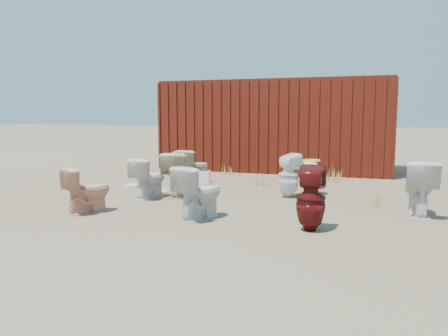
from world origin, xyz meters
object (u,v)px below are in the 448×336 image
(toilet_back_beige_left, at_px, (180,174))
(toilet_back_yellowlid, at_px, (311,178))
(shipping_container, at_px, (277,126))
(toilet_back_beige_right, at_px, (195,166))
(toilet_back_a, at_px, (177,167))
(loose_tank, at_px, (198,179))
(toilet_front_e, at_px, (419,188))
(toilet_front_pink, at_px, (87,190))
(toilet_front_c, at_px, (199,192))
(toilet_front_maroon, at_px, (311,199))
(toilet_back_e, at_px, (288,175))
(toilet_front_a, at_px, (149,178))

(toilet_back_beige_left, xyz_separation_m, toilet_back_yellowlid, (2.28, 0.92, -0.09))
(shipping_container, bearing_deg, toilet_back_beige_right, -110.48)
(toilet_back_a, xyz_separation_m, toilet_back_yellowlid, (3.01, -0.55, -0.04))
(toilet_back_beige_left, bearing_deg, shipping_container, -103.91)
(shipping_container, relative_size, loose_tank, 12.00)
(toilet_front_e, bearing_deg, toilet_front_pink, 13.43)
(toilet_front_c, bearing_deg, toilet_front_pink, 27.57)
(toilet_front_maroon, bearing_deg, toilet_front_c, -6.55)
(toilet_back_beige_left, distance_m, toilet_back_yellowlid, 2.46)
(toilet_back_beige_right, height_order, loose_tank, toilet_back_beige_right)
(toilet_front_maroon, distance_m, toilet_back_beige_left, 3.09)
(toilet_back_beige_right, xyz_separation_m, toilet_back_yellowlid, (2.62, -0.63, -0.05))
(toilet_front_c, relative_size, loose_tank, 1.56)
(toilet_back_a, height_order, toilet_back_beige_right, toilet_back_beige_right)
(loose_tank, bearing_deg, toilet_front_maroon, -51.23)
(toilet_front_c, xyz_separation_m, toilet_back_beige_right, (-1.33, 3.06, -0.02))
(toilet_back_a, relative_size, toilet_back_beige_right, 0.97)
(toilet_front_e, relative_size, toilet_back_e, 1.03)
(toilet_front_c, distance_m, toilet_back_beige_left, 1.81)
(toilet_front_maroon, xyz_separation_m, toilet_back_beige_right, (-2.94, 3.22, -0.05))
(toilet_front_a, relative_size, toilet_front_e, 0.88)
(toilet_front_a, relative_size, toilet_back_e, 0.91)
(toilet_back_beige_right, bearing_deg, shipping_container, -90.39)
(toilet_back_beige_left, height_order, toilet_back_yellowlid, toilet_back_beige_left)
(toilet_front_e, xyz_separation_m, toilet_back_yellowlid, (-1.74, 1.16, -0.10))
(toilet_back_yellowlid, height_order, loose_tank, toilet_back_yellowlid)
(toilet_back_beige_left, relative_size, toilet_back_e, 1.02)
(toilet_front_e, bearing_deg, loose_tank, -20.86)
(toilet_front_c, height_order, toilet_front_e, toilet_front_e)
(toilet_front_pink, bearing_deg, toilet_front_maroon, -151.32)
(toilet_front_e, height_order, toilet_back_beige_left, toilet_front_e)
(toilet_back_beige_right, distance_m, toilet_back_e, 2.47)
(toilet_front_pink, bearing_deg, loose_tank, -76.41)
(toilet_front_pink, relative_size, toilet_front_e, 0.85)
(toilet_front_pink, relative_size, toilet_back_yellowlid, 1.11)
(shipping_container, bearing_deg, toilet_front_pink, -104.27)
(toilet_back_yellowlid, bearing_deg, toilet_front_a, 35.81)
(toilet_back_beige_right, xyz_separation_m, loose_tank, (0.28, -0.50, -0.19))
(toilet_front_pink, height_order, toilet_front_maroon, toilet_front_maroon)
(toilet_back_a, xyz_separation_m, toilet_back_e, (2.65, -0.93, 0.05))
(shipping_container, xyz_separation_m, toilet_back_beige_left, (-0.83, -4.69, -0.79))
(toilet_front_a, bearing_deg, loose_tank, -95.70)
(toilet_front_pink, relative_size, toilet_front_maroon, 0.84)
(toilet_front_a, xyz_separation_m, toilet_front_maroon, (3.07, -1.35, 0.06))
(toilet_back_beige_left, height_order, toilet_back_beige_right, toilet_back_beige_left)
(toilet_front_a, bearing_deg, toilet_back_a, -70.87)
(shipping_container, relative_size, toilet_front_maroon, 7.08)
(toilet_front_maroon, height_order, toilet_front_e, toilet_front_maroon)
(toilet_front_a, distance_m, toilet_front_e, 4.49)
(toilet_back_beige_left, height_order, toilet_back_e, toilet_back_beige_left)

